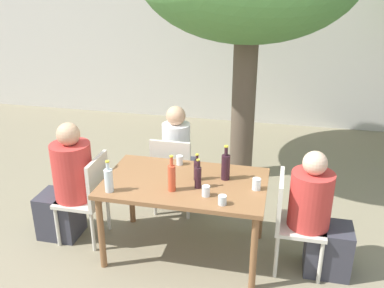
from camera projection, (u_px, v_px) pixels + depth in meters
ground_plane at (185, 251)px, 4.23m from camera, size 30.00×30.00×0.00m
cafe_building_wall at (240, 43)px, 7.31m from camera, size 10.00×0.08×2.80m
dining_table_front at (185, 189)px, 3.97m from camera, size 1.50×0.91×0.77m
patio_chair_0 at (89, 194)px, 4.23m from camera, size 0.44×0.44×0.92m
patio_chair_1 at (291, 217)px, 3.83m from camera, size 0.44×0.44×0.92m
patio_chair_2 at (173, 171)px, 4.71m from camera, size 0.44×0.44×0.92m
person_seated_0 at (67, 187)px, 4.26m from camera, size 0.59×0.39×1.25m
person_seated_1 at (319, 220)px, 3.78m from camera, size 0.59×0.37×1.18m
person_seated_2 at (179, 160)px, 4.92m from camera, size 0.31×0.56×1.22m
soda_bottle_0 at (172, 177)px, 3.73m from camera, size 0.07×0.07×0.34m
water_bottle_1 at (109, 180)px, 3.72m from camera, size 0.08×0.08×0.29m
wine_bottle_2 at (197, 170)px, 3.93m from camera, size 0.06×0.06×0.26m
wine_bottle_3 at (226, 166)px, 3.93m from camera, size 0.08×0.08×0.34m
wine_bottle_4 at (198, 177)px, 3.78m from camera, size 0.06×0.06×0.28m
drinking_glass_0 at (180, 160)px, 4.25m from camera, size 0.07×0.07×0.09m
drinking_glass_1 at (222, 200)px, 3.54m from camera, size 0.07×0.07×0.08m
drinking_glass_2 at (206, 191)px, 3.67m from camera, size 0.07×0.07×0.09m
drinking_glass_3 at (256, 184)px, 3.77m from camera, size 0.08×0.08×0.11m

